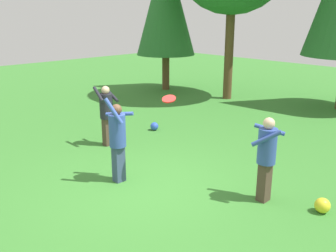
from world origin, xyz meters
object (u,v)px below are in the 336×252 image
at_px(frisbee, 169,99).
at_px(ball_blue, 154,126).
at_px(ball_yellow, 322,205).
at_px(tree_far_left, 166,1).
at_px(person_bystander, 106,111).
at_px(person_catcher, 267,153).
at_px(person_thrower, 118,136).

relative_size(frisbee, ball_blue, 1.46).
relative_size(ball_blue, ball_yellow, 0.88).
xyz_separation_m(frisbee, tree_far_left, (-7.29, 6.84, 2.03)).
bearing_deg(person_bystander, ball_blue, 104.07).
distance_m(ball_blue, ball_yellow, 5.79).
xyz_separation_m(frisbee, ball_blue, (-2.98, 2.28, -1.68)).
xyz_separation_m(person_catcher, ball_yellow, (0.97, 0.36, -0.82)).
xyz_separation_m(person_thrower, tree_far_left, (-6.44, 7.47, 2.84)).
relative_size(ball_yellow, tree_far_left, 0.04).
height_order(person_thrower, person_catcher, person_thrower).
bearing_deg(ball_yellow, tree_far_left, 150.38).
bearing_deg(ball_blue, ball_yellow, -11.12).
bearing_deg(ball_blue, frisbee, -37.35).
xyz_separation_m(person_bystander, ball_blue, (-0.13, 1.78, -0.82)).
relative_size(person_bystander, ball_yellow, 5.82).
distance_m(person_catcher, frisbee, 2.08).
bearing_deg(person_bystander, frisbee, 0.00).
distance_m(person_catcher, ball_blue, 5.01).
distance_m(frisbee, ball_yellow, 3.38).
distance_m(person_bystander, frisbee, 3.02).
height_order(person_bystander, frisbee, frisbee).
height_order(person_catcher, tree_far_left, tree_far_left).
distance_m(person_thrower, frisbee, 1.33).
height_order(person_thrower, person_bystander, person_thrower).
xyz_separation_m(frisbee, ball_yellow, (2.70, 1.16, -1.66)).
distance_m(frisbee, ball_blue, 4.11).
relative_size(person_bystander, ball_blue, 6.58).
distance_m(person_thrower, person_bystander, 2.31).
relative_size(person_catcher, frisbee, 4.58).
bearing_deg(frisbee, ball_yellow, 23.26).
relative_size(person_thrower, person_catcher, 1.13).
distance_m(person_catcher, person_bystander, 4.59).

